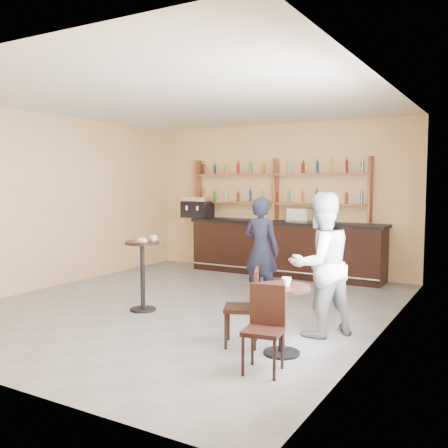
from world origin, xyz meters
The scene contains 22 objects.
floor centered at (0.00, 0.00, 0.00)m, with size 7.00×7.00×0.00m, color slate.
ceiling centered at (0.00, 0.00, 3.20)m, with size 7.00×7.00×0.00m, color white.
wall_back centered at (0.00, 3.50, 1.60)m, with size 7.00×7.00×0.00m, color #F6C98B.
wall_left centered at (-3.00, 0.00, 1.60)m, with size 7.00×7.00×0.00m, color #F6C98B.
wall_right centered at (3.00, 0.00, 1.60)m, with size 7.00×7.00×0.00m, color #F6C98B.
window_pane centered at (2.99, -1.20, 1.70)m, with size 2.00×2.00×0.00m, color white.
window_frame centered at (2.99, -1.20, 1.70)m, with size 0.04×1.70×2.10m, color black, non-canonical shape.
shelf_unit centered at (0.00, 3.37, 1.81)m, with size 4.00×0.26×1.40m, color brown, non-canonical shape.
liquor_bottles centered at (0.00, 3.37, 1.98)m, with size 3.68×0.10×1.00m, color #8C5919, non-canonical shape.
bar_counter centered at (0.31, 3.15, 0.57)m, with size 4.21×0.82×1.14m, color black, non-canonical shape.
espresso_machine centered at (-1.87, 3.15, 1.38)m, with size 0.66×0.43×0.47m, color black, non-canonical shape.
pastry_case centered at (0.64, 3.15, 1.28)m, with size 0.45×0.36×0.27m, color silver, non-canonical shape.
pedestal_table centered at (-0.42, -0.61, 0.53)m, with size 0.52×0.52×1.06m, color black, non-canonical shape.
napkin centered at (-0.42, -0.61, 1.06)m, with size 0.17×0.17×0.00m, color white.
donut centered at (-0.41, -0.62, 1.09)m, with size 0.14×0.14×0.05m, color #E58B53.
cup_pedestal centered at (-0.28, -0.51, 1.11)m, with size 0.12×0.12×0.09m, color white.
man_main centered at (0.90, 0.81, 0.86)m, with size 0.63×0.41×1.72m, color black.
cafe_table centered at (2.20, -1.34, 0.40)m, with size 0.63×0.63×0.79m, color black, non-canonical shape.
cup_cafe centered at (2.25, -1.34, 0.84)m, with size 0.11×0.11×0.10m, color white.
chair_west centered at (1.65, -1.29, 0.46)m, with size 0.40×0.40×0.93m, color black, non-canonical shape.
chair_south centered at (2.25, -1.94, 0.44)m, with size 0.38×0.38×0.89m, color black, non-canonical shape.
patron_second centered at (2.33, -0.42, 0.92)m, with size 0.89×0.69×1.83m, color #949398.
Camera 1 is at (4.41, -6.47, 1.96)m, focal length 40.00 mm.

